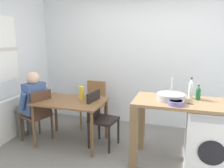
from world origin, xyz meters
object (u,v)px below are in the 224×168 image
Objects in this scene: mixing_bowl at (176,102)px; vase at (82,93)px; dining_table at (71,106)px; chair_person_seat at (38,113)px; bottle_squat_brown at (198,93)px; bottle_tall_green at (191,89)px; seated_person at (32,102)px; washing_machine at (209,139)px; chair_spare_by_wall at (94,102)px; chair_opposite at (100,116)px.

vase is at bearing 164.10° from mixing_bowl.
chair_person_seat is (-0.55, -0.12, -0.14)m from dining_table.
bottle_tall_green is at bearing 143.02° from bottle_squat_brown.
seated_person is (-0.15, 0.05, 0.16)m from chair_person_seat.
washing_machine is 0.72m from mixing_bowl.
bottle_tall_green reaches higher than chair_person_seat.
chair_person_seat is 0.75× the size of seated_person.
chair_spare_by_wall is at bearing 144.57° from mixing_bowl.
mixing_bowl is 0.90× the size of vase.
vase reaches higher than chair_opposite.
chair_opposite is 4.33× the size of bottle_squat_brown.
seated_person is at bearing -76.28° from chair_opposite.
bottle_tall_green reaches higher than bottle_squat_brown.
vase is at bearing -59.96° from seated_person.
mixing_bowl is (-0.45, -0.20, 0.52)m from washing_machine.
bottle_tall_green is (2.53, 0.14, 0.38)m from seated_person.
dining_table is 2.12m from washing_machine.
chair_person_seat is 1.11m from chair_spare_by_wall.
chair_spare_by_wall reaches higher than dining_table.
chair_opposite is at bearing 161.77° from mixing_bowl.
seated_person reaches higher than mixing_bowl.
washing_machine is at bearing 156.56° from chair_spare_by_wall.
vase is (-1.95, 0.23, 0.42)m from washing_machine.
seated_person is 5.29× the size of vase.
vase is (-0.33, 0.04, 0.35)m from chair_opposite.
chair_person_seat is 2.53m from bottle_squat_brown.
dining_table is 0.92× the size of seated_person.
chair_opposite is 3.97× the size of vase.
chair_person_seat is 4.41× the size of mixing_bowl.
chair_opposite is 1.05× the size of washing_machine.
washing_machine is (2.80, -0.06, -0.24)m from seated_person.
washing_machine is 0.62m from bottle_squat_brown.
chair_opposite is at bearing -7.08° from vase.
bottle_tall_green is at bearing -66.81° from chair_person_seat.
chair_opposite is 3.08× the size of bottle_tall_green.
chair_spare_by_wall is (0.10, 0.77, -0.14)m from dining_table.
bottle_tall_green is (1.36, 0.01, 0.54)m from chair_opposite.
chair_opposite is (1.03, 0.18, 0.00)m from chair_person_seat.
chair_spare_by_wall is 2.20m from washing_machine.
seated_person reaches higher than chair_opposite.
washing_machine is 3.79× the size of vase.
dining_table is at bearing 83.43° from chair_spare_by_wall.
chair_person_seat is at bearing -162.26° from vase.
seated_person reaches higher than washing_machine.
mixing_bowl reaches higher than chair_opposite.
chair_spare_by_wall is 0.75× the size of seated_person.
dining_table is 1.22× the size of chair_spare_by_wall.
washing_machine is 2.94× the size of bottle_tall_green.
dining_table is at bearing 179.91° from bottle_squat_brown.
bottle_squat_brown is at bearing -36.98° from bottle_tall_green.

